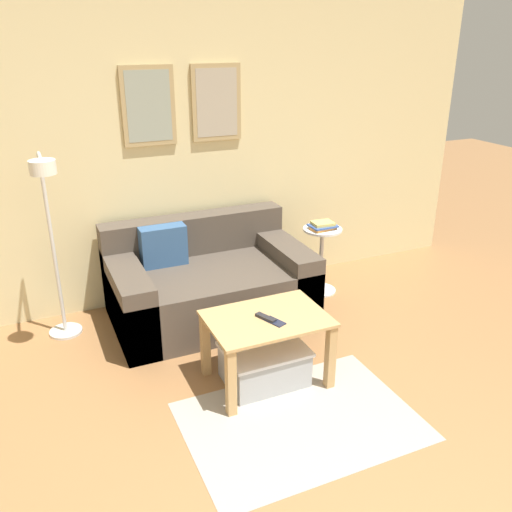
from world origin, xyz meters
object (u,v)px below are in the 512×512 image
object	(u,v)px
couch	(208,284)
side_table	(321,254)
book_stack	(323,226)
storage_bin	(264,364)
coffee_table	(267,332)
cell_phone	(275,322)
remote_control	(266,318)
floor_lamp	(51,230)

from	to	relation	value
couch	side_table	bearing A→B (deg)	0.57
side_table	book_stack	distance (m)	0.27
storage_bin	book_stack	distance (m)	1.52
coffee_table	book_stack	xyz separation A→B (m)	(1.00, 1.01, 0.26)
couch	cell_phone	xyz separation A→B (m)	(0.06, -1.09, 0.20)
couch	cell_phone	distance (m)	1.11
storage_bin	remote_control	xyz separation A→B (m)	(0.00, -0.01, 0.35)
coffee_table	book_stack	bearing A→B (deg)	45.35
coffee_table	side_table	xyz separation A→B (m)	(1.01, 1.03, -0.01)
side_table	storage_bin	bearing A→B (deg)	-134.82
book_stack	coffee_table	bearing A→B (deg)	-134.65
side_table	book_stack	world-z (taller)	book_stack
side_table	remote_control	distance (m)	1.47
couch	side_table	xyz separation A→B (m)	(1.05, 0.01, 0.08)
remote_control	cell_phone	size ratio (longest dim) A/B	1.07
book_stack	remote_control	distance (m)	1.45
side_table	book_stack	bearing A→B (deg)	-116.19
coffee_table	storage_bin	size ratio (longest dim) A/B	1.43
remote_control	floor_lamp	bearing A→B (deg)	114.68
floor_lamp	side_table	size ratio (longest dim) A/B	2.37
side_table	cell_phone	bearing A→B (deg)	-131.88
storage_bin	book_stack	size ratio (longest dim) A/B	2.34
couch	floor_lamp	world-z (taller)	floor_lamp
floor_lamp	remote_control	xyz separation A→B (m)	(1.14, -1.04, -0.41)
book_stack	cell_phone	xyz separation A→B (m)	(-0.98, -1.09, -0.15)
coffee_table	remote_control	world-z (taller)	remote_control
coffee_table	side_table	size ratio (longest dim) A/B	1.28
couch	remote_control	distance (m)	1.05
book_stack	remote_control	size ratio (longest dim) A/B	1.52
floor_lamp	side_table	world-z (taller)	floor_lamp
floor_lamp	book_stack	bearing A→B (deg)	-0.35
couch	storage_bin	bearing A→B (deg)	-88.43
storage_bin	cell_phone	distance (m)	0.36
storage_bin	remote_control	world-z (taller)	remote_control
couch	remote_control	bearing A→B (deg)	-88.40
remote_control	cell_phone	distance (m)	0.07
coffee_table	side_table	world-z (taller)	side_table
book_stack	cell_phone	bearing A→B (deg)	-132.07
floor_lamp	remote_control	distance (m)	1.60
floor_lamp	cell_phone	size ratio (longest dim) A/B	10.06
floor_lamp	cell_phone	distance (m)	1.66
floor_lamp	cell_phone	world-z (taller)	floor_lamp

